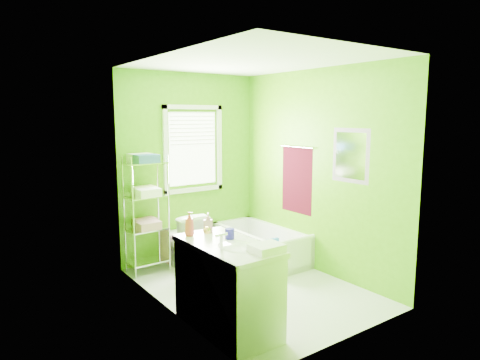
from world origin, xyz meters
TOP-DOWN VIEW (x-y plane):
  - ground at (0.00, 0.00)m, footprint 2.90×2.90m
  - room_envelope at (0.00, 0.00)m, footprint 2.14×2.94m
  - window at (0.05, 1.42)m, footprint 0.92×0.05m
  - door at (-1.04, -1.00)m, footprint 0.09×0.80m
  - right_wall_decor at (1.04, -0.02)m, footprint 0.04×1.48m
  - bathtub at (0.71, 0.69)m, footprint 0.68×1.46m
  - toilet at (-0.32, 1.06)m, footprint 0.44×0.76m
  - vanity at (-0.78, -0.66)m, footprint 0.57×1.12m
  - wire_shelf_unit at (-0.76, 1.20)m, footprint 0.53×0.42m

SIDE VIEW (x-z plane):
  - ground at x=0.00m, z-range 0.00..0.00m
  - bathtub at x=0.71m, z-range -0.09..0.39m
  - toilet at x=-0.32m, z-range 0.00..0.76m
  - vanity at x=-0.78m, z-range -0.09..0.99m
  - wire_shelf_unit at x=-0.76m, z-range 0.17..1.70m
  - door at x=-1.04m, z-range 0.00..2.00m
  - right_wall_decor at x=1.04m, z-range 0.74..1.91m
  - room_envelope at x=0.00m, z-range 0.24..2.86m
  - window at x=0.05m, z-range 1.00..2.22m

